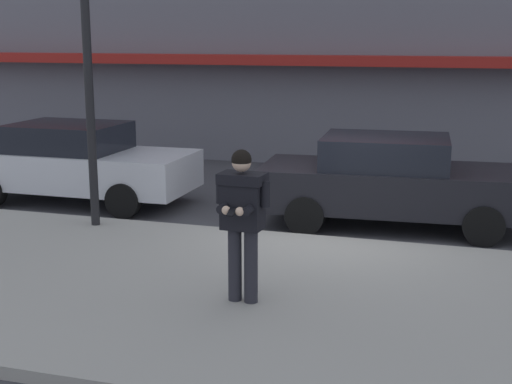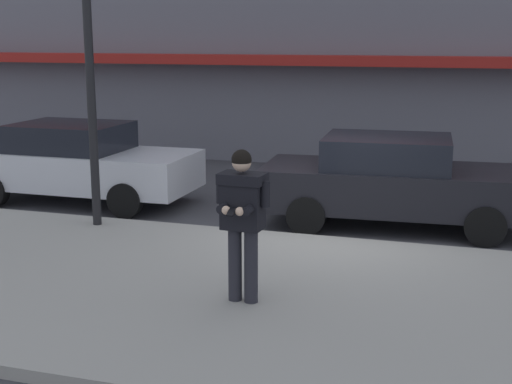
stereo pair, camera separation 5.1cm
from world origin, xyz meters
name	(u,v)px [view 1 (the left image)]	position (x,y,z in m)	size (l,w,h in m)	color
ground_plane	(330,241)	(0.00, 0.00, 0.00)	(80.00, 80.00, 0.00)	#3D3D42
sidewalk	(367,308)	(1.00, -2.85, 0.07)	(32.00, 5.30, 0.14)	#99968E
curb_paint_line	(394,245)	(1.00, 0.05, 0.00)	(28.00, 0.12, 0.01)	silver
parked_sedan_near	(76,162)	(-5.23, 1.21, 0.79)	(4.51, 1.94, 1.54)	silver
parked_sedan_mid	(393,181)	(0.83, 1.20, 0.79)	(4.61, 2.14, 1.54)	black
man_texting_on_phone	(242,209)	(-0.41, -3.23, 1.25)	(0.65, 0.60, 1.81)	#23232B
street_lamp_post	(86,39)	(-3.79, -0.65, 3.14)	(0.36, 0.36, 4.88)	black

